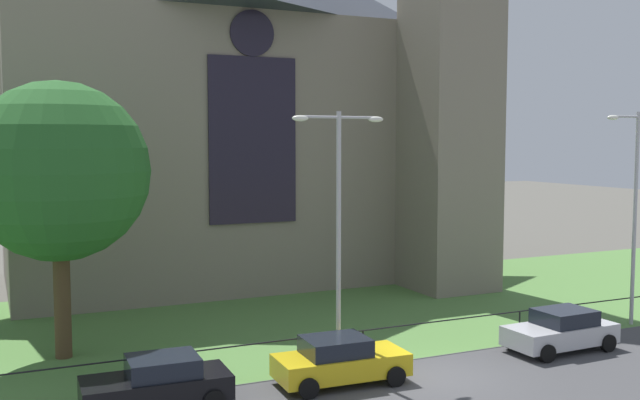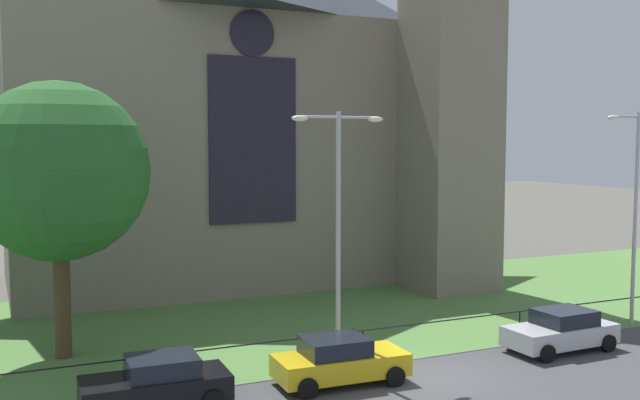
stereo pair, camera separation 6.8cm
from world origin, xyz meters
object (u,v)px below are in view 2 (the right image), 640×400
church_building (233,94)px  streetlamp_near (338,207)px  parked_car_black (157,383)px  parked_car_yellow (339,361)px  parked_car_silver (561,331)px  streetlamp_far (636,192)px  tree_left_near (59,172)px

church_building → streetlamp_near: (-1.78, -16.90, -4.79)m
parked_car_black → parked_car_yellow: bearing=179.5°
parked_car_yellow → parked_car_silver: same height
streetlamp_near → parked_car_black: size_ratio=2.03×
streetlamp_near → parked_car_silver: (8.27, -1.73, -4.74)m
parked_car_black → streetlamp_far: bearing=-173.9°
tree_left_near → streetlamp_far: tree_left_near is taller
church_building → parked_car_black: church_building is taller
parked_car_black → parked_car_silver: bearing=-179.1°
parked_car_black → parked_car_yellow: same height
streetlamp_far → parked_car_yellow: streetlamp_far is taller
streetlamp_near → parked_car_silver: streetlamp_near is taller
tree_left_near → parked_car_silver: bearing=-21.9°
streetlamp_near → parked_car_yellow: 5.07m
church_building → parked_car_yellow: size_ratio=6.09×
church_building → parked_car_silver: church_building is taller
streetlamp_far → parked_car_black: bearing=-176.1°
tree_left_near → parked_car_black: tree_left_near is taller
streetlamp_near → tree_left_near: bearing=149.5°
tree_left_near → streetlamp_far: (22.16, -4.98, -1.02)m
church_building → tree_left_near: church_building is taller
church_building → parked_car_black: (-8.25, -18.28, -9.53)m
streetlamp_far → parked_car_yellow: 15.35m
streetlamp_far → streetlamp_near: bearing=180.0°
tree_left_near → parked_car_yellow: size_ratio=2.29×
church_building → streetlamp_far: size_ratio=2.93×
streetlamp_far → parked_car_yellow: (-14.47, -1.65, -4.85)m
streetlamp_near → streetlamp_far: bearing=0.0°
parked_car_black → parked_car_silver: same height
church_building → tree_left_near: 16.13m
church_building → parked_car_yellow: (-2.54, -18.55, -9.53)m
tree_left_near → parked_car_yellow: bearing=-40.7°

